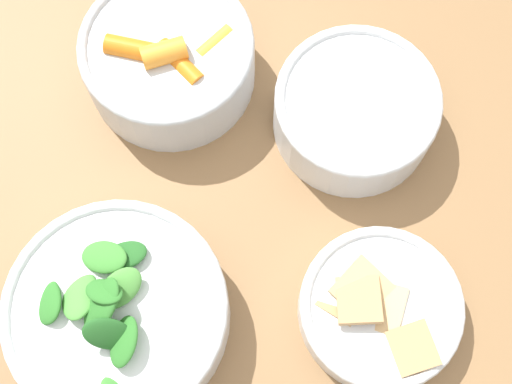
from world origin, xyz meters
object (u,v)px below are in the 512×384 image
Objects in this scene: bowl_carrots at (169,59)px; bowl_beans_hotdog at (355,112)px; bowl_greens at (117,313)px; bowl_cookies at (380,308)px.

bowl_beans_hotdog is at bearing -19.29° from bowl_carrots.
bowl_greens is at bearing -141.14° from bowl_beans_hotdog.
bowl_beans_hotdog is 1.07× the size of bowl_cookies.
bowl_cookies is at bearing -1.57° from bowl_greens.
bowl_greens is 1.34× the size of bowl_cookies.
bowl_cookies is (0.01, -0.19, -0.01)m from bowl_beans_hotdog.
bowl_cookies is (0.18, -0.25, -0.02)m from bowl_carrots.
bowl_greens is (-0.05, -0.25, -0.01)m from bowl_carrots.
bowl_carrots is 0.25m from bowl_greens.
bowl_carrots reaches higher than bowl_cookies.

